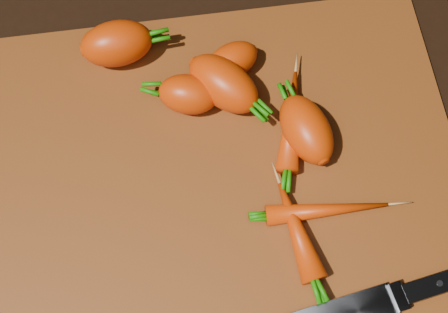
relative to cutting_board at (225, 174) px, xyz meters
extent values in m
cube|color=black|center=(0.00, 0.00, -0.01)|extent=(2.00, 2.00, 0.01)
cube|color=brown|center=(0.00, 0.00, 0.00)|extent=(0.50, 0.40, 0.01)
ellipsoid|color=red|center=(-0.10, 0.16, 0.03)|extent=(0.08, 0.06, 0.05)
ellipsoid|color=red|center=(-0.03, 0.09, 0.03)|extent=(0.07, 0.06, 0.04)
ellipsoid|color=red|center=(0.01, 0.09, 0.03)|extent=(0.10, 0.10, 0.05)
ellipsoid|color=red|center=(0.09, 0.03, 0.03)|extent=(0.07, 0.09, 0.05)
ellipsoid|color=red|center=(0.02, 0.12, 0.03)|extent=(0.07, 0.06, 0.04)
ellipsoid|color=red|center=(-0.12, 0.17, 0.02)|extent=(0.05, 0.03, 0.03)
ellipsoid|color=red|center=(0.08, 0.04, 0.02)|extent=(0.05, 0.12, 0.02)
ellipsoid|color=red|center=(0.10, -0.06, 0.02)|extent=(0.13, 0.03, 0.02)
ellipsoid|color=red|center=(0.06, -0.08, 0.02)|extent=(0.04, 0.11, 0.03)
cube|color=black|center=(0.11, -0.16, 0.01)|extent=(0.10, 0.03, 0.01)
cylinder|color=#B2B2B7|center=(0.10, -0.16, 0.02)|extent=(0.01, 0.01, 0.00)
camera|label=1|loc=(-0.03, -0.23, 0.62)|focal=50.00mm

